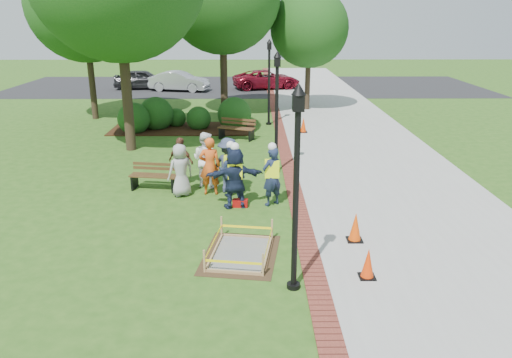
{
  "coord_description": "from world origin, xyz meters",
  "views": [
    {
      "loc": [
        0.39,
        -12.18,
        5.49
      ],
      "look_at": [
        0.5,
        1.2,
        1.0
      ],
      "focal_mm": 35.0,
      "sensor_mm": 36.0,
      "label": 1
    }
  ],
  "objects_px": {
    "bench_near": "(154,182)",
    "lamp_near": "(296,175)",
    "cone_front": "(368,264)",
    "hivis_worker_a": "(235,176)",
    "hivis_worker_b": "(272,175)",
    "hivis_worker_c": "(231,169)",
    "wet_concrete_pad": "(241,246)"
  },
  "relations": [
    {
      "from": "hivis_worker_a",
      "to": "hivis_worker_c",
      "type": "distance_m",
      "value": 0.98
    },
    {
      "from": "bench_near",
      "to": "cone_front",
      "type": "distance_m",
      "value": 8.07
    },
    {
      "from": "lamp_near",
      "to": "hivis_worker_a",
      "type": "height_order",
      "value": "lamp_near"
    },
    {
      "from": "lamp_near",
      "to": "hivis_worker_c",
      "type": "xyz_separation_m",
      "value": [
        -1.52,
        5.53,
        -1.6
      ]
    },
    {
      "from": "bench_near",
      "to": "hivis_worker_b",
      "type": "bearing_deg",
      "value": -20.43
    },
    {
      "from": "wet_concrete_pad",
      "to": "cone_front",
      "type": "bearing_deg",
      "value": -21.99
    },
    {
      "from": "bench_near",
      "to": "hivis_worker_c",
      "type": "distance_m",
      "value": 2.66
    },
    {
      "from": "lamp_near",
      "to": "hivis_worker_a",
      "type": "bearing_deg",
      "value": 106.45
    },
    {
      "from": "wet_concrete_pad",
      "to": "bench_near",
      "type": "xyz_separation_m",
      "value": [
        -2.89,
        4.64,
        0.03
      ]
    },
    {
      "from": "lamp_near",
      "to": "hivis_worker_b",
      "type": "distance_m",
      "value": 5.0
    },
    {
      "from": "hivis_worker_a",
      "to": "hivis_worker_c",
      "type": "relative_size",
      "value": 1.11
    },
    {
      "from": "wet_concrete_pad",
      "to": "cone_front",
      "type": "distance_m",
      "value": 2.99
    },
    {
      "from": "cone_front",
      "to": "lamp_near",
      "type": "distance_m",
      "value": 2.72
    },
    {
      "from": "cone_front",
      "to": "hivis_worker_b",
      "type": "relative_size",
      "value": 0.37
    },
    {
      "from": "bench_near",
      "to": "hivis_worker_b",
      "type": "distance_m",
      "value": 4.06
    },
    {
      "from": "lamp_near",
      "to": "hivis_worker_b",
      "type": "bearing_deg",
      "value": 93.34
    },
    {
      "from": "bench_near",
      "to": "cone_front",
      "type": "relative_size",
      "value": 2.3
    },
    {
      "from": "wet_concrete_pad",
      "to": "hivis_worker_b",
      "type": "relative_size",
      "value": 1.31
    },
    {
      "from": "bench_near",
      "to": "cone_front",
      "type": "height_order",
      "value": "bench_near"
    },
    {
      "from": "hivis_worker_b",
      "to": "hivis_worker_c",
      "type": "xyz_separation_m",
      "value": [
        -1.24,
        0.78,
        -0.07
      ]
    },
    {
      "from": "cone_front",
      "to": "hivis_worker_c",
      "type": "relative_size",
      "value": 0.4
    },
    {
      "from": "lamp_near",
      "to": "wet_concrete_pad",
      "type": "bearing_deg",
      "value": 127.02
    },
    {
      "from": "bench_near",
      "to": "hivis_worker_c",
      "type": "height_order",
      "value": "hivis_worker_c"
    },
    {
      "from": "cone_front",
      "to": "lamp_near",
      "type": "bearing_deg",
      "value": -166.46
    },
    {
      "from": "wet_concrete_pad",
      "to": "bench_near",
      "type": "bearing_deg",
      "value": 121.95
    },
    {
      "from": "bench_near",
      "to": "lamp_near",
      "type": "bearing_deg",
      "value": -56.74
    },
    {
      "from": "wet_concrete_pad",
      "to": "hivis_worker_b",
      "type": "bearing_deg",
      "value": 75.1
    },
    {
      "from": "cone_front",
      "to": "hivis_worker_c",
      "type": "xyz_separation_m",
      "value": [
        -3.15,
        5.14,
        0.55
      ]
    },
    {
      "from": "hivis_worker_a",
      "to": "hivis_worker_b",
      "type": "distance_m",
      "value": 1.09
    },
    {
      "from": "bench_near",
      "to": "lamp_near",
      "type": "relative_size",
      "value": 0.38
    },
    {
      "from": "bench_near",
      "to": "hivis_worker_a",
      "type": "bearing_deg",
      "value": -30.41
    },
    {
      "from": "hivis_worker_a",
      "to": "cone_front",
      "type": "bearing_deg",
      "value": -54.52
    }
  ]
}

